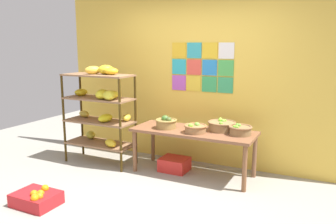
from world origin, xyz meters
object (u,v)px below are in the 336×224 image
object	(u,v)px
display_table	(194,135)
fruit_basket_left	(222,126)
produce_crate_under_table	(174,164)
banana_shelf_unit	(101,106)
fruit_basket_right	(195,128)
fruit_basket_centre	(166,122)
fruit_basket_back_right	(240,130)
orange_crate_foreground	(37,198)

from	to	relation	value
display_table	fruit_basket_left	size ratio (longest dim) A/B	4.46
produce_crate_under_table	fruit_basket_left	bearing A→B (deg)	12.61
banana_shelf_unit	fruit_basket_right	xyz separation A→B (m)	(1.55, 0.06, -0.20)
fruit_basket_centre	fruit_basket_left	size ratio (longest dim) A/B	0.80
fruit_basket_left	fruit_basket_back_right	size ratio (longest dim) A/B	1.25
fruit_basket_back_right	display_table	bearing A→B (deg)	-176.78
produce_crate_under_table	banana_shelf_unit	bearing A→B (deg)	-170.84
fruit_basket_left	fruit_basket_right	distance (m)	0.40
fruit_basket_back_right	produce_crate_under_table	xyz separation A→B (m)	(-0.95, -0.03, -0.63)
banana_shelf_unit	produce_crate_under_table	xyz separation A→B (m)	(1.17, 0.19, -0.82)
fruit_basket_back_right	orange_crate_foreground	bearing A→B (deg)	-137.07
banana_shelf_unit	display_table	xyz separation A→B (m)	(1.47, 0.18, -0.34)
banana_shelf_unit	fruit_basket_back_right	bearing A→B (deg)	5.95
fruit_basket_left	fruit_basket_right	bearing A→B (deg)	-135.64
display_table	fruit_basket_back_right	distance (m)	0.67
fruit_basket_back_right	orange_crate_foreground	size ratio (longest dim) A/B	0.62
fruit_basket_back_right	fruit_basket_centre	bearing A→B (deg)	-174.19
fruit_basket_left	orange_crate_foreground	distance (m)	2.56
fruit_basket_left	orange_crate_foreground	size ratio (longest dim) A/B	0.77
orange_crate_foreground	fruit_basket_back_right	bearing A→B (deg)	42.93
orange_crate_foreground	banana_shelf_unit	bearing A→B (deg)	98.26
display_table	fruit_basket_back_right	world-z (taller)	fruit_basket_back_right
display_table	orange_crate_foreground	world-z (taller)	display_table
fruit_basket_right	orange_crate_foreground	xyz separation A→B (m)	(-1.32, -1.61, -0.63)
banana_shelf_unit	fruit_basket_left	xyz separation A→B (m)	(1.83, 0.34, -0.19)
banana_shelf_unit	orange_crate_foreground	distance (m)	1.77
display_table	fruit_basket_left	distance (m)	0.42
produce_crate_under_table	orange_crate_foreground	bearing A→B (deg)	-118.62
fruit_basket_centre	orange_crate_foreground	distance (m)	1.98
fruit_basket_back_right	fruit_basket_right	xyz separation A→B (m)	(-0.58, -0.16, -0.00)
fruit_basket_centre	banana_shelf_unit	bearing A→B (deg)	-173.92
fruit_basket_left	produce_crate_under_table	world-z (taller)	fruit_basket_left
fruit_basket_back_right	orange_crate_foreground	distance (m)	2.67
fruit_basket_centre	fruit_basket_left	xyz separation A→B (m)	(0.76, 0.22, -0.01)
banana_shelf_unit	fruit_basket_back_right	world-z (taller)	banana_shelf_unit
fruit_basket_centre	display_table	bearing A→B (deg)	10.02
banana_shelf_unit	fruit_basket_back_right	size ratio (longest dim) A/B	4.92
banana_shelf_unit	fruit_basket_centre	distance (m)	1.09
fruit_basket_right	fruit_basket_left	bearing A→B (deg)	44.36
fruit_basket_right	produce_crate_under_table	bearing A→B (deg)	160.89
banana_shelf_unit	fruit_basket_left	distance (m)	1.87
banana_shelf_unit	orange_crate_foreground	world-z (taller)	banana_shelf_unit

